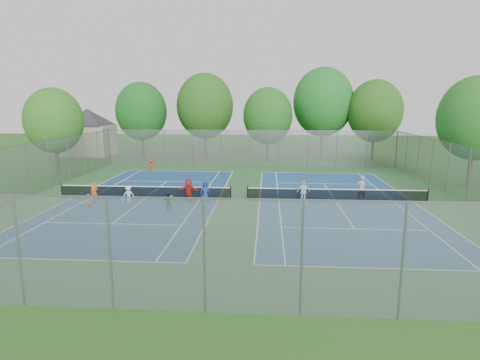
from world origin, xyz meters
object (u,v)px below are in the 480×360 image
net_left (145,192)px  net_right (336,195)px  ball_hopper (171,199)px  instructor (361,188)px  ball_crate (123,200)px

net_left → net_right: 14.00m
net_right → ball_hopper: (-11.79, -1.13, -0.20)m
net_right → instructor: (1.80, 0.24, 0.49)m
net_right → ball_hopper: bearing=-174.5°
net_right → ball_hopper: 11.85m
net_left → ball_crate: size_ratio=37.16×
net_right → net_left: bearing=180.0°
ball_hopper → ball_crate: bearing=179.1°
net_left → instructor: bearing=0.9°
net_left → instructor: 15.81m
net_left → ball_hopper: bearing=-27.0°
net_left → ball_crate: (-1.29, -1.07, -0.31)m
ball_crate → instructor: instructor is taller
instructor → net_left: bearing=-6.5°
net_left → ball_hopper: 2.49m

